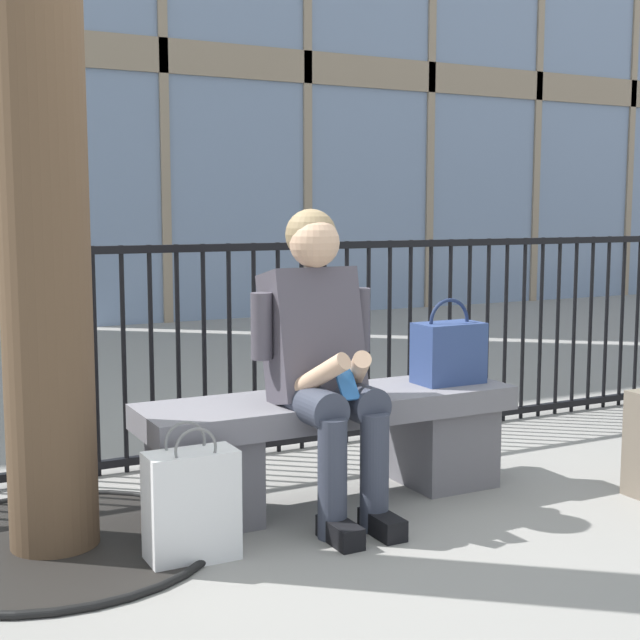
% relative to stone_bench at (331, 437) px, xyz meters
% --- Properties ---
extents(ground_plane, '(60.00, 60.00, 0.00)m').
position_rel_stone_bench_xyz_m(ground_plane, '(0.00, 0.00, -0.27)').
color(ground_plane, gray).
extents(stone_bench, '(1.60, 0.44, 0.45)m').
position_rel_stone_bench_xyz_m(stone_bench, '(0.00, 0.00, 0.00)').
color(stone_bench, slate).
rests_on(stone_bench, ground).
extents(seated_person_with_phone, '(0.52, 0.66, 1.21)m').
position_rel_stone_bench_xyz_m(seated_person_with_phone, '(-0.11, -0.13, 0.38)').
color(seated_person_with_phone, '#383D4C').
rests_on(seated_person_with_phone, ground).
extents(handbag_on_bench, '(0.29, 0.18, 0.38)m').
position_rel_stone_bench_xyz_m(handbag_on_bench, '(0.58, -0.01, 0.32)').
color(handbag_on_bench, '#33477F').
rests_on(handbag_on_bench, stone_bench).
extents(shopping_bag, '(0.31, 0.15, 0.48)m').
position_rel_stone_bench_xyz_m(shopping_bag, '(-0.73, -0.34, -0.07)').
color(shopping_bag, white).
rests_on(shopping_bag, ground).
extents(plaza_railing, '(9.85, 0.04, 1.05)m').
position_rel_stone_bench_xyz_m(plaza_railing, '(0.00, 0.80, 0.26)').
color(plaza_railing, black).
rests_on(plaza_railing, ground).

